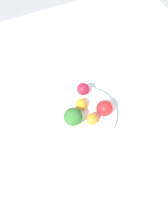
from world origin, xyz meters
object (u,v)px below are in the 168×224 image
orange_back (80,105)px  orange_front (92,119)px  broccoli (73,117)px  apple_green (83,89)px  apple_red (104,108)px  bowl (84,115)px

orange_back → orange_front: bearing=101.9°
broccoli → orange_back: broccoli is taller
broccoli → apple_green: broccoli is taller
broccoli → orange_front: broccoli is taller
apple_green → orange_back: apple_green is taller
apple_red → apple_green: apple_red is taller
bowl → apple_red: size_ratio=4.07×
broccoli → apple_red: broccoli is taller
apple_red → orange_front: (0.05, 0.02, -0.01)m
apple_red → orange_front: 0.06m
apple_green → orange_front: bearing=79.9°
bowl → broccoli: size_ratio=3.23×
broccoli → orange_back: size_ratio=1.75×
apple_red → broccoli: bearing=-3.8°
bowl → orange_back: orange_back is taller
orange_back → broccoli: bearing=45.4°
broccoli → apple_green: 0.12m
orange_front → broccoli: bearing=-22.4°
bowl → broccoli: 0.07m
orange_back → apple_green: bearing=-123.4°
apple_green → bowl: bearing=68.4°
orange_front → orange_back: size_ratio=0.99×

